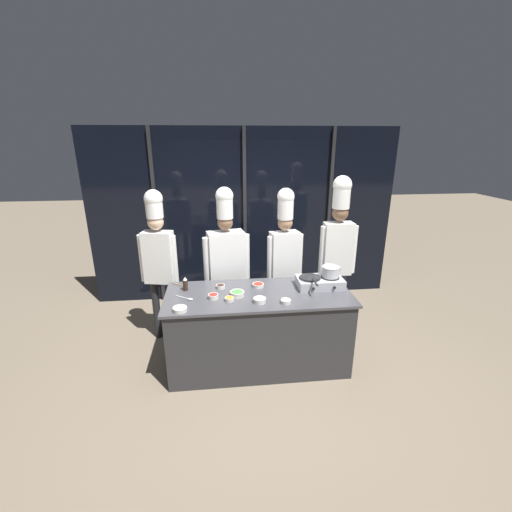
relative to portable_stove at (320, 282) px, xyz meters
name	(u,v)px	position (x,y,z in m)	size (l,w,h in m)	color
ground_plane	(258,362)	(-0.72, -0.10, -0.96)	(24.00, 24.00, 0.00)	#7F705B
window_wall_back	(245,217)	(-0.72, 1.78, 0.39)	(4.78, 0.09, 2.70)	black
demo_counter	(258,329)	(-0.72, -0.10, -0.51)	(2.05, 0.85, 0.90)	#2D2D30
portable_stove	(320,282)	(0.00, 0.00, 0.00)	(0.52, 0.33, 0.12)	#B2B5BA
frying_pan	(310,276)	(-0.12, 0.00, 0.08)	(0.25, 0.43, 0.05)	#232326
stock_pot	(331,271)	(0.12, 0.00, 0.13)	(0.23, 0.20, 0.12)	#B7BABF
squeeze_bottle_soy	(185,284)	(-1.53, 0.07, 0.02)	(0.05, 0.05, 0.16)	#332319
prep_bowl_carrots	(229,299)	(-1.05, -0.25, -0.03)	(0.10, 0.10, 0.04)	silver
prep_bowl_chicken	(260,300)	(-0.74, -0.33, -0.03)	(0.13, 0.13, 0.05)	silver
prep_bowl_scallions	(237,293)	(-0.96, -0.15, -0.03)	(0.16, 0.16, 0.06)	silver
prep_bowl_garlic	(286,301)	(-0.47, -0.37, -0.03)	(0.11, 0.11, 0.04)	silver
prep_bowl_bell_pepper	(213,296)	(-1.22, -0.18, -0.03)	(0.11, 0.11, 0.05)	silver
prep_bowl_soy_glaze	(220,286)	(-1.14, 0.08, -0.03)	(0.10, 0.10, 0.04)	silver
prep_bowl_chili_flakes	(258,285)	(-0.70, 0.08, -0.04)	(0.13, 0.13, 0.04)	silver
prep_bowl_onion	(180,309)	(-1.54, -0.42, -0.03)	(0.14, 0.14, 0.04)	silver
serving_spoon_slotted	(187,298)	(-1.49, -0.16, -0.05)	(0.20, 0.14, 0.02)	#B2B5BA
serving_spoon_solid	(183,286)	(-1.56, 0.18, -0.05)	(0.20, 0.15, 0.02)	olive
chef_head	(158,253)	(-1.88, 0.58, 0.23)	(0.47, 0.26, 1.96)	#232326
chef_sous	(226,255)	(-1.05, 0.59, 0.16)	(0.58, 0.32, 1.98)	#4C4C51
chef_line	(284,250)	(-0.31, 0.58, 0.21)	(0.47, 0.25, 1.96)	#2D3856
chef_pastry	(338,241)	(0.37, 0.52, 0.32)	(0.48, 0.23, 2.11)	#2D3856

